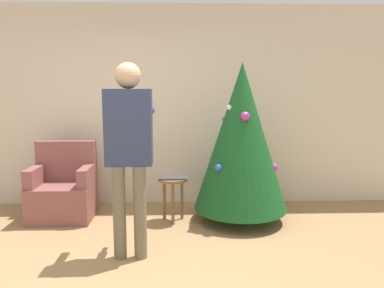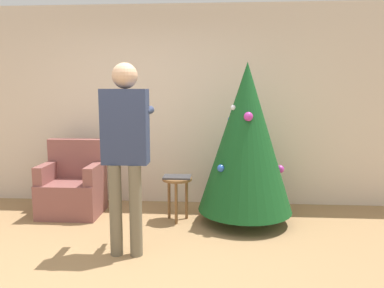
{
  "view_description": "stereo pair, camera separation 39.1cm",
  "coord_description": "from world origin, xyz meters",
  "views": [
    {
      "loc": [
        0.47,
        -2.91,
        1.59
      ],
      "look_at": [
        0.6,
        0.96,
        1.02
      ],
      "focal_mm": 35.0,
      "sensor_mm": 36.0,
      "label": 1
    },
    {
      "loc": [
        0.86,
        -2.9,
        1.59
      ],
      "look_at": [
        0.6,
        0.96,
        1.02
      ],
      "focal_mm": 35.0,
      "sensor_mm": 36.0,
      "label": 2
    }
  ],
  "objects": [
    {
      "name": "laptop",
      "position": [
        0.38,
        1.46,
        0.54
      ],
      "size": [
        0.33,
        0.22,
        0.02
      ],
      "color": "#38383D",
      "rests_on": "side_stool"
    },
    {
      "name": "side_stool",
      "position": [
        0.38,
        1.46,
        0.43
      ],
      "size": [
        0.36,
        0.36,
        0.53
      ],
      "color": "brown",
      "rests_on": "ground_plane"
    },
    {
      "name": "armchair",
      "position": [
        -0.97,
        1.62,
        0.34
      ],
      "size": [
        0.74,
        0.61,
        0.94
      ],
      "color": "brown",
      "rests_on": "ground_plane"
    },
    {
      "name": "person_standing",
      "position": [
        -0.0,
        0.53,
        1.11
      ],
      "size": [
        0.44,
        0.57,
        1.83
      ],
      "color": "#6B604C",
      "rests_on": "ground_plane"
    },
    {
      "name": "ground_plane",
      "position": [
        0.0,
        0.0,
        0.0
      ],
      "size": [
        14.0,
        14.0,
        0.0
      ],
      "primitive_type": "plane",
      "color": "#99754C"
    },
    {
      "name": "wall_back",
      "position": [
        0.0,
        2.23,
        1.35
      ],
      "size": [
        8.0,
        0.06,
        2.7
      ],
      "color": "beige",
      "rests_on": "ground_plane"
    },
    {
      "name": "christmas_tree",
      "position": [
        1.2,
        1.45,
        1.02
      ],
      "size": [
        1.11,
        1.11,
        1.89
      ],
      "color": "brown",
      "rests_on": "ground_plane"
    }
  ]
}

